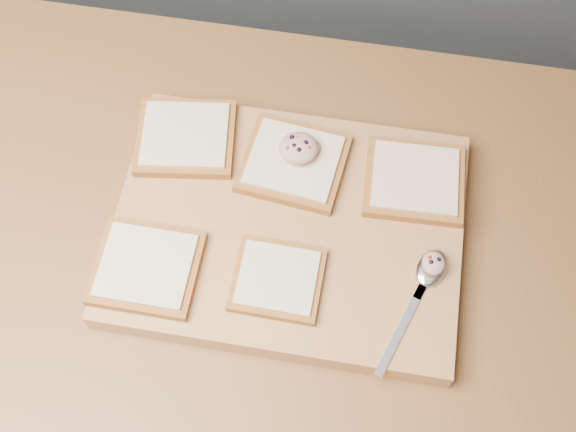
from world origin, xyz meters
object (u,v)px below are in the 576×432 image
object	(u,v)px
cutting_board	(288,229)
bread_far_center	(294,163)
tuna_salad_dollop	(299,148)
spoon	(427,277)

from	to	relation	value
cutting_board	bread_far_center	world-z (taller)	bread_far_center
cutting_board	tuna_salad_dollop	size ratio (longest dim) A/B	8.63
cutting_board	bread_far_center	xyz separation A→B (m)	(-0.01, 0.08, 0.03)
bread_far_center	tuna_salad_dollop	size ratio (longest dim) A/B	2.80
cutting_board	spoon	world-z (taller)	spoon
bread_far_center	spoon	distance (m)	0.23
tuna_salad_dollop	spoon	bearing A→B (deg)	-37.74
cutting_board	tuna_salad_dollop	distance (m)	0.11
cutting_board	tuna_salad_dollop	bearing A→B (deg)	91.16
cutting_board	spoon	bearing A→B (deg)	-14.62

